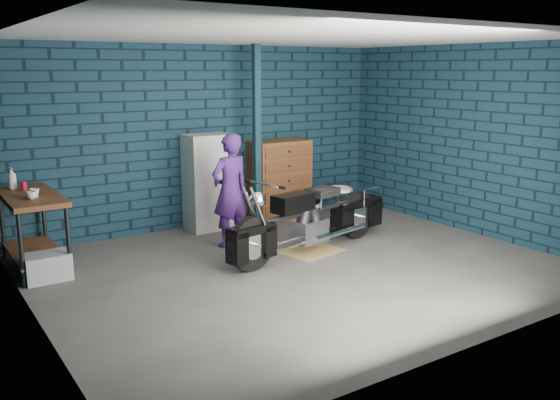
# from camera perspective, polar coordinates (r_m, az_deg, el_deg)

# --- Properties ---
(ground) EXTENTS (6.00, 6.00, 0.00)m
(ground) POSITION_cam_1_polar(r_m,az_deg,el_deg) (7.20, 2.15, -6.53)
(ground) COLOR #53504D
(ground) RESTS_ON ground
(room_walls) EXTENTS (6.02, 5.01, 2.71)m
(room_walls) POSITION_cam_1_polar(r_m,az_deg,el_deg) (7.27, -0.29, 9.01)
(room_walls) COLOR #102A37
(room_walls) RESTS_ON ground
(support_post) EXTENTS (0.10, 0.10, 2.70)m
(support_post) POSITION_cam_1_polar(r_m,az_deg,el_deg) (8.79, -2.25, 5.99)
(support_post) COLOR #102934
(support_post) RESTS_ON ground
(workbench) EXTENTS (0.60, 1.40, 0.91)m
(workbench) POSITION_cam_1_polar(r_m,az_deg,el_deg) (7.63, -22.63, -2.83)
(workbench) COLOR brown
(workbench) RESTS_ON ground
(drip_mat) EXTENTS (0.84, 0.70, 0.01)m
(drip_mat) POSITION_cam_1_polar(r_m,az_deg,el_deg) (7.82, 3.08, -4.95)
(drip_mat) COLOR olive
(drip_mat) RESTS_ON ground
(motorcycle) EXTENTS (2.43, 1.08, 1.04)m
(motorcycle) POSITION_cam_1_polar(r_m,az_deg,el_deg) (7.68, 3.12, -1.29)
(motorcycle) COLOR black
(motorcycle) RESTS_ON ground
(person) EXTENTS (0.59, 0.42, 1.53)m
(person) POSITION_cam_1_polar(r_m,az_deg,el_deg) (7.91, -4.81, 0.92)
(person) COLOR #3F1C69
(person) RESTS_ON ground
(storage_bin) EXTENTS (0.50, 0.35, 0.31)m
(storage_bin) POSITION_cam_1_polar(r_m,az_deg,el_deg) (7.25, -21.51, -6.01)
(storage_bin) COLOR #96999E
(storage_bin) RESTS_ON ground
(locker) EXTENTS (0.66, 0.47, 1.42)m
(locker) POSITION_cam_1_polar(r_m,az_deg,el_deg) (8.81, -6.88, 1.71)
(locker) COLOR beige
(locker) RESTS_ON ground
(tool_chest) EXTENTS (0.93, 0.52, 1.25)m
(tool_chest) POSITION_cam_1_polar(r_m,az_deg,el_deg) (9.45, -0.01, 1.99)
(tool_chest) COLOR brown
(tool_chest) RESTS_ON ground
(shop_stool) EXTENTS (0.38, 0.38, 0.68)m
(shop_stool) POSITION_cam_1_polar(r_m,az_deg,el_deg) (8.61, 5.72, -1.04)
(shop_stool) COLOR #C3B294
(shop_stool) RESTS_ON ground
(cup_a) EXTENTS (0.13, 0.13, 0.09)m
(cup_a) POSITION_cam_1_polar(r_m,az_deg,el_deg) (7.23, -22.81, 0.40)
(cup_a) COLOR #C3B294
(cup_a) RESTS_ON workbench
(cup_b) EXTENTS (0.12, 0.12, 0.10)m
(cup_b) POSITION_cam_1_polar(r_m,az_deg,el_deg) (7.32, -22.55, 0.63)
(cup_b) COLOR #C3B294
(cup_b) RESTS_ON workbench
(mug_red) EXTENTS (0.09, 0.09, 0.10)m
(mug_red) POSITION_cam_1_polar(r_m,az_deg,el_deg) (7.81, -23.43, 1.25)
(mug_red) COLOR #A51624
(mug_red) RESTS_ON workbench
(bottle) EXTENTS (0.12, 0.12, 0.27)m
(bottle) POSITION_cam_1_polar(r_m,az_deg,el_deg) (7.91, -24.39, 1.91)
(bottle) COLOR #96999E
(bottle) RESTS_ON workbench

